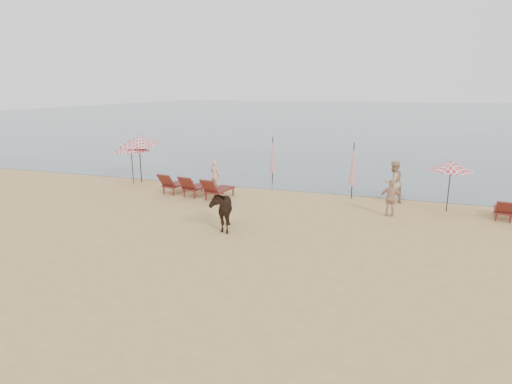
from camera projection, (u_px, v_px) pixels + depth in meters
ground at (199, 269)px, 12.14m from camera, size 120.00×120.00×0.00m
sea at (377, 113)px, 85.68m from camera, size 160.00×140.00×0.06m
lounger_cluster_left at (195, 186)px, 20.23m from camera, size 3.49×2.42×0.71m
umbrella_open_left_a at (131, 147)px, 22.55m from camera, size 1.90×1.90×2.17m
umbrella_open_left_b at (139, 140)px, 22.77m from camera, size 2.06×2.10×2.63m
umbrella_open_right at (451, 166)px, 17.35m from camera, size 1.74×1.74×2.13m
umbrella_closed_left at (273, 155)px, 22.63m from camera, size 0.30×0.30×2.50m
umbrella_closed_right at (353, 165)px, 19.47m from camera, size 0.32×0.32×2.60m
cow at (221, 209)px, 15.43m from camera, size 1.45×1.96×1.50m
beachgoer_left at (215, 175)px, 21.34m from camera, size 0.62×0.49×1.50m
beachgoer_right_a at (393, 182)px, 18.85m from camera, size 1.17×1.17×1.91m
beachgoer_right_b at (391, 198)px, 16.97m from camera, size 0.90×0.41×1.50m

